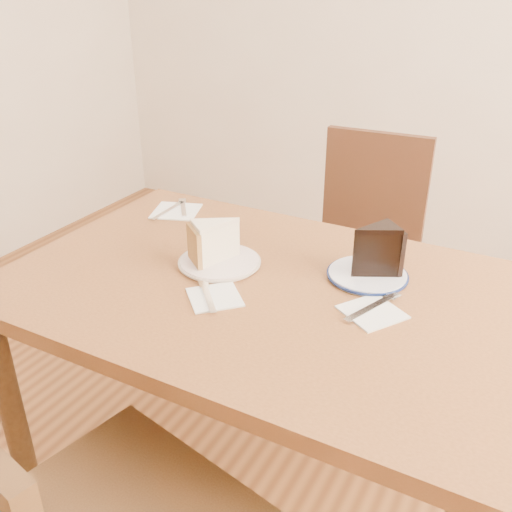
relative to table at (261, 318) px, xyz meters
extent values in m
plane|color=#542E16|center=(0.00, 0.00, -0.65)|extent=(4.00, 4.00, 0.00)
cube|color=#552F17|center=(0.00, 0.00, 0.08)|extent=(1.20, 0.80, 0.04)
cylinder|color=black|center=(-0.54, -0.34, -0.30)|extent=(0.06, 0.06, 0.71)
cylinder|color=black|center=(-0.54, 0.34, -0.30)|extent=(0.06, 0.06, 0.71)
cylinder|color=black|center=(0.54, 0.34, -0.30)|extent=(0.06, 0.06, 0.71)
cylinder|color=#382110|center=(-0.18, -0.31, -0.42)|extent=(0.04, 0.04, 0.46)
cube|color=black|center=(0.00, 0.70, -0.17)|extent=(0.46, 0.46, 0.04)
cylinder|color=black|center=(0.18, 0.90, -0.42)|extent=(0.04, 0.04, 0.46)
cylinder|color=black|center=(-0.20, 0.88, -0.42)|extent=(0.04, 0.04, 0.46)
cylinder|color=black|center=(0.20, 0.52, -0.42)|extent=(0.04, 0.04, 0.46)
cylinder|color=black|center=(-0.18, 0.50, -0.42)|extent=(0.04, 0.04, 0.46)
cube|color=black|center=(-0.01, 0.90, 0.05)|extent=(0.38, 0.05, 0.40)
cylinder|color=silver|center=(-0.13, 0.03, 0.10)|extent=(0.20, 0.20, 0.01)
cylinder|color=white|center=(0.21, 0.14, 0.10)|extent=(0.18, 0.18, 0.01)
cube|color=white|center=(-0.06, -0.11, 0.10)|extent=(0.16, 0.16, 0.00)
cube|color=white|center=(0.27, 0.00, 0.10)|extent=(0.16, 0.16, 0.00)
cube|color=white|center=(-0.43, 0.26, 0.10)|extent=(0.17, 0.17, 0.00)
cube|color=white|center=(-0.07, -0.12, 0.10)|extent=(0.11, 0.11, 0.00)
cube|color=silver|center=(0.27, 0.01, 0.10)|extent=(0.08, 0.16, 0.00)
cube|color=silver|center=(-0.42, 0.29, 0.10)|extent=(0.10, 0.12, 0.00)
cube|color=white|center=(-0.45, 0.25, 0.10)|extent=(0.02, 0.16, 0.00)
camera|label=1|loc=(0.54, -1.03, 0.76)|focal=40.00mm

